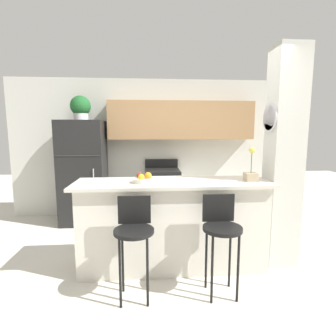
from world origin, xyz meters
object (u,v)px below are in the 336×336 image
Objects in this scene: stove_range at (162,194)px; bar_stool_left at (134,232)px; potted_plant_on_fridge at (81,107)px; bar_stool_right at (221,229)px; fruit_bowl at (143,179)px; refrigerator at (84,172)px; trash_bin at (117,214)px; orchid_vase at (251,172)px.

bar_stool_left is at bearing -99.93° from stove_range.
bar_stool_right is at bearing -50.65° from potted_plant_on_fridge.
fruit_bowl is (1.07, -1.74, -0.92)m from potted_plant_on_fridge.
trash_bin is (0.59, -0.24, -0.70)m from refrigerator.
bar_stool_right reaches higher than trash_bin.
refrigerator is 1.45m from stove_range.
stove_range is 1.10× the size of bar_stool_left.
refrigerator is at bearing 142.88° from orchid_vase.
bar_stool_right is 3.17m from potted_plant_on_fridge.
refrigerator is at bearing 129.35° from bar_stool_right.
stove_range is 2.12m from orchid_vase.
fruit_bowl is at bearing 179.92° from orchid_vase.
fruit_bowl reaches higher than stove_range.
stove_range is 2.60× the size of potted_plant_on_fridge.
bar_stool_right is at bearing -58.20° from trash_bin.
refrigerator is 2.05m from fruit_bowl.
refrigerator is 1.82× the size of bar_stool_right.
fruit_bowl is at bearing -58.39° from potted_plant_on_fridge.
refrigerator is 1.66× the size of stove_range.
potted_plant_on_fridge is 1.08× the size of trash_bin.
fruit_bowl is 1.80m from trash_bin.
potted_plant_on_fridge is 1.05× the size of orchid_vase.
refrigerator is 4.54× the size of orchid_vase.
bar_stool_right is 0.83m from orchid_vase.
orchid_vase reaches higher than bar_stool_left.
bar_stool_left is at bearing -66.18° from refrigerator.
refrigerator reaches higher than stove_range.
bar_stool_right is 2.37× the size of potted_plant_on_fridge.
refrigerator is at bearing 121.61° from fruit_bowl.
stove_range is 4.44× the size of fruit_bowl.
fruit_bowl is (-0.31, -1.78, 0.61)m from stove_range.
fruit_bowl reaches higher than trash_bin.
refrigerator reaches higher than trash_bin.
stove_range is 2.73× the size of orchid_vase.
orchid_vase is 1.63× the size of fruit_bowl.
refrigerator is 0.95m from trash_bin.
bar_stool_right is at bearing -78.94° from stove_range.
bar_stool_left is at bearing -100.05° from fruit_bowl.
orchid_vase is (2.30, -1.74, 0.24)m from refrigerator.
potted_plant_on_fridge is at bearing 118.58° from refrigerator.
bar_stool_right is at bearing 0.00° from bar_stool_left.
trash_bin is at bearing -159.98° from stove_range.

